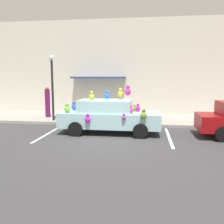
{
  "coord_description": "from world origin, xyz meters",
  "views": [
    {
      "loc": [
        1.62,
        -9.62,
        2.58
      ],
      "look_at": [
        -0.03,
        2.05,
        0.9
      ],
      "focal_mm": 39.42,
      "sensor_mm": 36.0,
      "label": 1
    }
  ],
  "objects_px": {
    "plush_covered_car": "(109,116)",
    "pedestrian_near_shopfront": "(48,102)",
    "street_lamp_post": "(52,81)",
    "teddy_bear_on_sidewalk": "(97,115)"
  },
  "relations": [
    {
      "from": "pedestrian_near_shopfront",
      "to": "plush_covered_car",
      "type": "bearing_deg",
      "value": -36.34
    },
    {
      "from": "plush_covered_car",
      "to": "pedestrian_near_shopfront",
      "type": "height_order",
      "value": "plush_covered_car"
    },
    {
      "from": "street_lamp_post",
      "to": "plush_covered_car",
      "type": "bearing_deg",
      "value": -30.47
    },
    {
      "from": "plush_covered_car",
      "to": "pedestrian_near_shopfront",
      "type": "distance_m",
      "value": 5.3
    },
    {
      "from": "pedestrian_near_shopfront",
      "to": "teddy_bear_on_sidewalk",
      "type": "bearing_deg",
      "value": -18.8
    },
    {
      "from": "plush_covered_car",
      "to": "street_lamp_post",
      "type": "relative_size",
      "value": 1.26
    },
    {
      "from": "plush_covered_car",
      "to": "teddy_bear_on_sidewalk",
      "type": "bearing_deg",
      "value": 115.28
    },
    {
      "from": "plush_covered_car",
      "to": "pedestrian_near_shopfront",
      "type": "xyz_separation_m",
      "value": [
        -4.26,
        3.14,
        0.25
      ]
    },
    {
      "from": "plush_covered_car",
      "to": "pedestrian_near_shopfront",
      "type": "bearing_deg",
      "value": 143.66
    },
    {
      "from": "teddy_bear_on_sidewalk",
      "to": "street_lamp_post",
      "type": "xyz_separation_m",
      "value": [
        -2.54,
        0.04,
        1.9
      ]
    }
  ]
}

